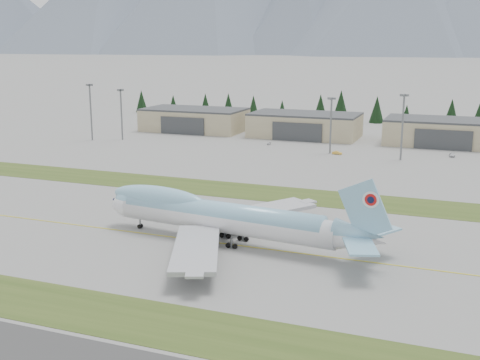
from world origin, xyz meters
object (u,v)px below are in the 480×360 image
at_px(hangar_center, 305,125).
at_px(service_vehicle_b, 337,154).
at_px(hangar_right, 445,132).
at_px(service_vehicle_a, 269,145).
at_px(hangar_left, 194,120).
at_px(boeing_747_freighter, 222,216).
at_px(service_vehicle_c, 452,157).

distance_m(hangar_center, service_vehicle_b, 44.57).
distance_m(hangar_right, service_vehicle_a, 73.36).
xyz_separation_m(hangar_left, service_vehicle_b, (77.93, -37.84, -5.39)).
bearing_deg(boeing_747_freighter, service_vehicle_b, 95.52).
bearing_deg(hangar_right, service_vehicle_b, -134.42).
bearing_deg(service_vehicle_b, service_vehicle_c, -72.50).
relative_size(hangar_center, service_vehicle_b, 12.63).
bearing_deg(service_vehicle_a, boeing_747_freighter, -86.02).
xyz_separation_m(hangar_left, service_vehicle_c, (119.14, -27.14, -5.39)).
height_order(hangar_left, service_vehicle_a, hangar_left).
distance_m(hangar_center, service_vehicle_c, 69.86).
bearing_deg(boeing_747_freighter, hangar_center, 104.45).
distance_m(boeing_747_freighter, hangar_left, 167.53).
xyz_separation_m(hangar_left, hangar_right, (115.00, 0.00, 0.00)).
distance_m(hangar_left, service_vehicle_a, 53.35).
bearing_deg(hangar_right, service_vehicle_c, -81.32).
height_order(hangar_center, service_vehicle_b, hangar_center).
bearing_deg(hangar_left, boeing_747_freighter, -62.78).
relative_size(boeing_747_freighter, hangar_center, 1.37).
height_order(hangar_left, hangar_center, same).
xyz_separation_m(boeing_747_freighter, service_vehicle_c, (42.52, 121.84, -5.70)).
bearing_deg(hangar_right, service_vehicle_a, -159.49).
height_order(hangar_left, hangar_right, same).
relative_size(hangar_left, service_vehicle_c, 10.09).
relative_size(hangar_right, service_vehicle_b, 12.63).
relative_size(hangar_right, service_vehicle_c, 10.09).
bearing_deg(service_vehicle_b, hangar_right, -41.46).
height_order(hangar_left, service_vehicle_b, hangar_left).
height_order(service_vehicle_a, service_vehicle_b, service_vehicle_b).
relative_size(hangar_right, service_vehicle_a, 14.76).
distance_m(service_vehicle_b, service_vehicle_c, 42.58).
bearing_deg(boeing_747_freighter, service_vehicle_c, 76.96).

